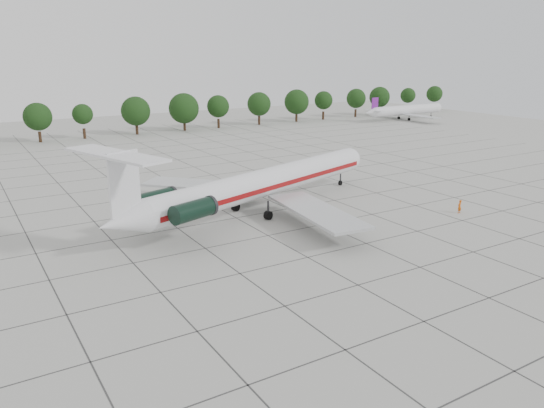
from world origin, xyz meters
name	(u,v)px	position (x,y,z in m)	size (l,w,h in m)	color
ground	(268,236)	(0.00, 0.00, 0.00)	(260.00, 260.00, 0.00)	#AAAAA3
apron_joints	(213,205)	(0.00, 15.00, 0.01)	(170.00, 170.00, 0.02)	#383838
main_airliner	(255,185)	(2.97, 8.26, 3.93)	(46.43, 35.46, 11.13)	silver
ground_crew	(459,206)	(26.29, -5.57, 0.90)	(0.66, 0.43, 1.80)	#D1540C
bg_airliner_e	(406,110)	(93.88, 71.34, 2.91)	(28.24, 27.20, 7.40)	silver
tree_line	(38,117)	(-11.68, 85.00, 5.98)	(249.86, 8.44, 10.22)	#332114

